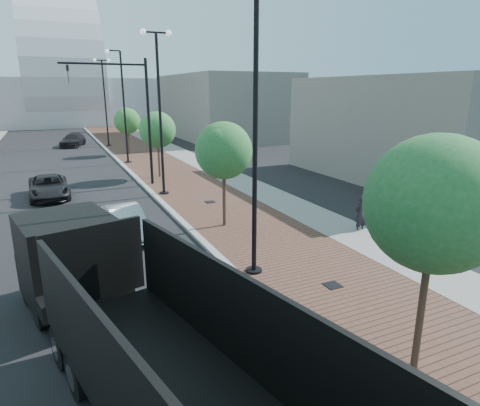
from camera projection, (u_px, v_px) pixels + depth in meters
name	position (u px, v px, depth m)	size (l,w,h in m)	color
sidewalk	(147.00, 152.00, 41.43)	(7.00, 140.00, 0.12)	#4C2D23
concrete_strip	(173.00, 150.00, 42.52)	(2.40, 140.00, 0.13)	slate
curb	(111.00, 154.00, 40.01)	(0.30, 140.00, 0.14)	gray
dump_truck	(112.00, 314.00, 9.05)	(5.14, 13.50, 3.18)	black
white_sedan	(126.00, 222.00, 17.54)	(1.36, 3.91, 1.29)	silver
dark_car_mid	(49.00, 187.00, 23.90)	(2.13, 4.62, 1.28)	black
dark_car_far	(73.00, 140.00, 45.61)	(1.91, 4.71, 1.37)	black
pedestrian	(360.00, 214.00, 17.96)	(0.62, 0.41, 1.70)	black
streetlight_1	(252.00, 149.00, 12.83)	(1.44, 0.56, 9.21)	black
streetlight_2	(160.00, 113.00, 23.24)	(1.72, 0.56, 9.28)	black
streetlight_3	(123.00, 112.00, 33.82)	(1.44, 0.56, 9.21)	black
streetlight_4	(105.00, 102.00, 44.23)	(1.72, 0.56, 9.28)	black
traffic_mast	(134.00, 109.00, 25.46)	(5.09, 0.20, 8.00)	black
tree_0	(436.00, 204.00, 8.18)	(2.81, 2.81, 5.34)	#382619
tree_1	(224.00, 151.00, 17.90)	(2.55, 2.53, 4.82)	#382619
tree_2	(158.00, 130.00, 28.43)	(2.55, 2.53, 4.69)	#382619
tree_3	(128.00, 121.00, 38.97)	(2.50, 2.46, 4.48)	#382619
convention_center	(63.00, 90.00, 76.97)	(50.00, 30.00, 50.00)	#A3A6AC
commercial_block_ne	(222.00, 106.00, 54.17)	(12.00, 22.00, 8.00)	slate
commercial_block_e	(410.00, 128.00, 28.88)	(10.00, 16.00, 7.00)	slate
utility_cover_1	(333.00, 285.00, 12.98)	(0.50, 0.50, 0.02)	black
utility_cover_2	(210.00, 202.00, 22.60)	(0.50, 0.50, 0.02)	black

